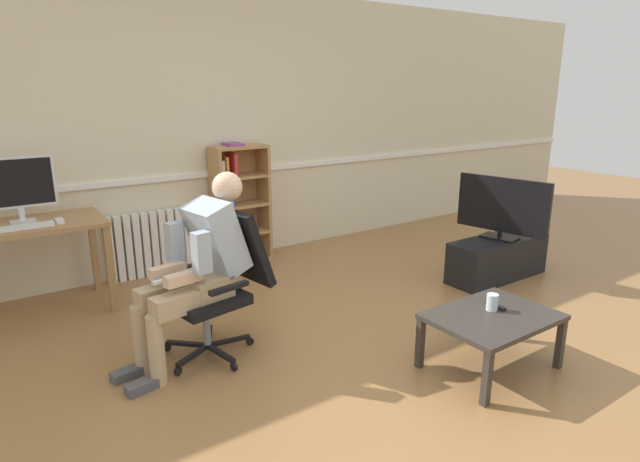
# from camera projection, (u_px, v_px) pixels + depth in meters

# --- Properties ---
(ground_plane) EXTENTS (18.00, 18.00, 0.00)m
(ground_plane) POSITION_uv_depth(u_px,v_px,m) (375.00, 365.00, 3.44)
(ground_plane) COLOR olive
(back_wall) EXTENTS (12.00, 0.13, 2.70)m
(back_wall) POSITION_uv_depth(u_px,v_px,m) (204.00, 130.00, 5.18)
(back_wall) COLOR beige
(back_wall) RESTS_ON ground_plane
(computer_desk) EXTENTS (1.17, 0.66, 0.76)m
(computer_desk) POSITION_uv_depth(u_px,v_px,m) (23.00, 238.00, 4.02)
(computer_desk) COLOR #9E7547
(computer_desk) RESTS_ON ground_plane
(imac_monitor) EXTENTS (0.54, 0.14, 0.51)m
(imac_monitor) POSITION_uv_depth(u_px,v_px,m) (17.00, 185.00, 3.98)
(imac_monitor) COLOR silver
(imac_monitor) RESTS_ON computer_desk
(keyboard) EXTENTS (0.41, 0.12, 0.02)m
(keyboard) POSITION_uv_depth(u_px,v_px,m) (24.00, 227.00, 3.88)
(keyboard) COLOR white
(keyboard) RESTS_ON computer_desk
(computer_mouse) EXTENTS (0.06, 0.10, 0.03)m
(computer_mouse) POSITION_uv_depth(u_px,v_px,m) (59.00, 221.00, 4.03)
(computer_mouse) COLOR white
(computer_mouse) RESTS_ON computer_desk
(bookshelf) EXTENTS (0.56, 0.29, 1.23)m
(bookshelf) POSITION_uv_depth(u_px,v_px,m) (237.00, 205.00, 5.33)
(bookshelf) COLOR #AD7F4C
(bookshelf) RESTS_ON ground_plane
(radiator) EXTENTS (0.80, 0.08, 0.63)m
(radiator) POSITION_uv_depth(u_px,v_px,m) (150.00, 244.00, 5.00)
(radiator) COLOR white
(radiator) RESTS_ON ground_plane
(office_chair) EXTENTS (0.77, 0.63, 0.98)m
(office_chair) POSITION_uv_depth(u_px,v_px,m) (222.00, 277.00, 3.54)
(office_chair) COLOR black
(office_chair) RESTS_ON ground_plane
(person_seated) EXTENTS (0.96, 0.47, 1.24)m
(person_seated) POSITION_uv_depth(u_px,v_px,m) (197.00, 265.00, 3.38)
(person_seated) COLOR tan
(person_seated) RESTS_ON ground_plane
(tv_stand) EXTENTS (1.06, 0.36, 0.39)m
(tv_stand) POSITION_uv_depth(u_px,v_px,m) (497.00, 258.00, 4.96)
(tv_stand) COLOR black
(tv_stand) RESTS_ON ground_plane
(tv_screen) EXTENTS (0.26, 0.86, 0.58)m
(tv_screen) POSITION_uv_depth(u_px,v_px,m) (502.00, 207.00, 4.82)
(tv_screen) COLOR black
(tv_screen) RESTS_ON tv_stand
(coffee_table) EXTENTS (0.80, 0.59, 0.37)m
(coffee_table) POSITION_uv_depth(u_px,v_px,m) (492.00, 321.00, 3.33)
(coffee_table) COLOR #332D28
(coffee_table) RESTS_ON ground_plane
(drinking_glass) EXTENTS (0.07, 0.07, 0.11)m
(drinking_glass) POSITION_uv_depth(u_px,v_px,m) (492.00, 302.00, 3.37)
(drinking_glass) COLOR silver
(drinking_glass) RESTS_ON coffee_table
(spare_remote) EXTENTS (0.05, 0.15, 0.02)m
(spare_remote) POSITION_uv_depth(u_px,v_px,m) (496.00, 306.00, 3.43)
(spare_remote) COLOR black
(spare_remote) RESTS_ON coffee_table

